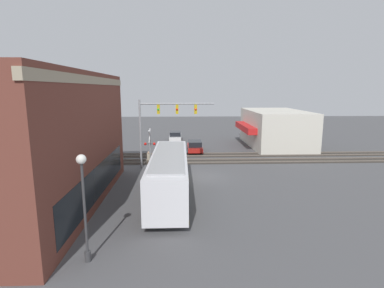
{
  "coord_description": "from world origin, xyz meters",
  "views": [
    {
      "loc": [
        -25.79,
        1.91,
        7.83
      ],
      "look_at": [
        2.58,
        0.87,
        2.58
      ],
      "focal_mm": 28.0,
      "sensor_mm": 36.0,
      "label": 1
    }
  ],
  "objects_px": {
    "parked_car_red": "(195,147)",
    "pedestrian_at_crossing": "(149,160)",
    "city_bus": "(169,173)",
    "crossing_signal": "(150,144)",
    "streetlamp": "(84,199)",
    "parked_car_white": "(175,136)"
  },
  "relations": [
    {
      "from": "parked_car_red",
      "to": "pedestrian_at_crossing",
      "type": "bearing_deg",
      "value": 147.17
    },
    {
      "from": "streetlamp",
      "to": "pedestrian_at_crossing",
      "type": "xyz_separation_m",
      "value": [
        16.51,
        -1.05,
        -2.15
      ]
    },
    {
      "from": "parked_car_red",
      "to": "pedestrian_at_crossing",
      "type": "relative_size",
      "value": 2.66
    },
    {
      "from": "parked_car_red",
      "to": "parked_car_white",
      "type": "distance_m",
      "value": 9.01
    },
    {
      "from": "streetlamp",
      "to": "parked_car_white",
      "type": "bearing_deg",
      "value": -5.98
    },
    {
      "from": "city_bus",
      "to": "crossing_signal",
      "type": "height_order",
      "value": "crossing_signal"
    },
    {
      "from": "streetlamp",
      "to": "pedestrian_at_crossing",
      "type": "distance_m",
      "value": 16.68
    },
    {
      "from": "crossing_signal",
      "to": "parked_car_red",
      "type": "distance_m",
      "value": 8.56
    },
    {
      "from": "streetlamp",
      "to": "parked_car_red",
      "type": "distance_m",
      "value": 25.09
    },
    {
      "from": "parked_car_white",
      "to": "pedestrian_at_crossing",
      "type": "bearing_deg",
      "value": 171.7
    },
    {
      "from": "parked_car_white",
      "to": "crossing_signal",
      "type": "bearing_deg",
      "value": 171.45
    },
    {
      "from": "crossing_signal",
      "to": "parked_car_red",
      "type": "relative_size",
      "value": 0.84
    },
    {
      "from": "streetlamp",
      "to": "crossing_signal",
      "type": "bearing_deg",
      "value": -3.67
    },
    {
      "from": "city_bus",
      "to": "streetlamp",
      "type": "distance_m",
      "value": 9.17
    },
    {
      "from": "crossing_signal",
      "to": "parked_car_white",
      "type": "height_order",
      "value": "crossing_signal"
    },
    {
      "from": "city_bus",
      "to": "pedestrian_at_crossing",
      "type": "xyz_separation_m",
      "value": [
        8.1,
        2.39,
        -0.9
      ]
    },
    {
      "from": "pedestrian_at_crossing",
      "to": "parked_car_white",
      "type": "bearing_deg",
      "value": -8.3
    },
    {
      "from": "crossing_signal",
      "to": "parked_car_red",
      "type": "xyz_separation_m",
      "value": [
        6.82,
        -4.92,
        -1.64
      ]
    },
    {
      "from": "parked_car_red",
      "to": "pedestrian_at_crossing",
      "type": "xyz_separation_m",
      "value": [
        -7.73,
        4.99,
        0.21
      ]
    },
    {
      "from": "parked_car_red",
      "to": "city_bus",
      "type": "bearing_deg",
      "value": 170.67
    },
    {
      "from": "parked_car_red",
      "to": "pedestrian_at_crossing",
      "type": "distance_m",
      "value": 9.2
    },
    {
      "from": "crossing_signal",
      "to": "parked_car_red",
      "type": "bearing_deg",
      "value": -35.83
    }
  ]
}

